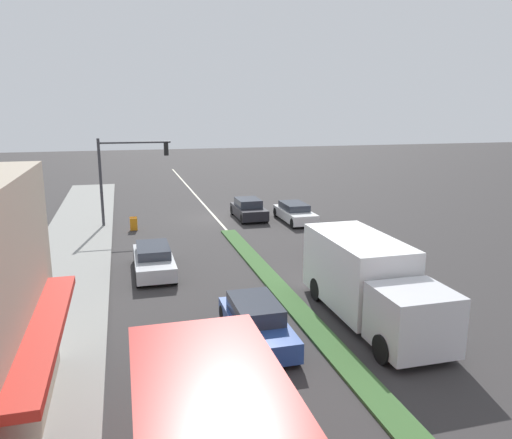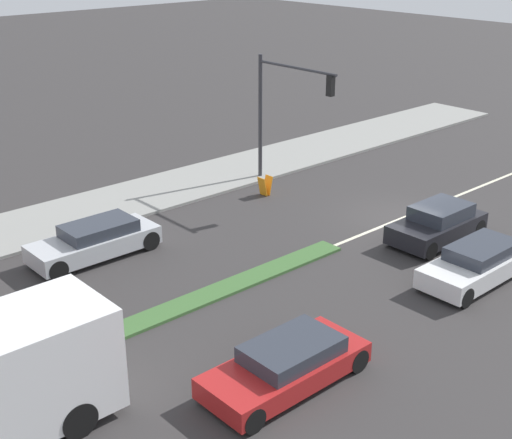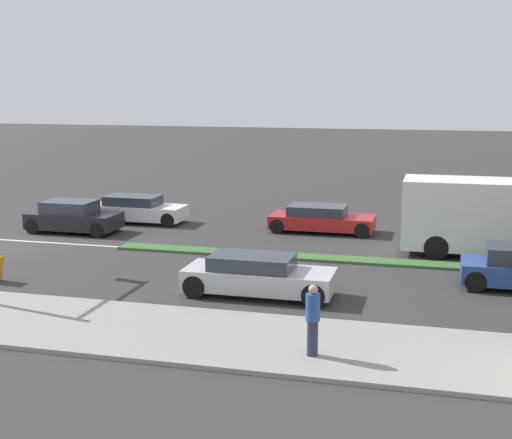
{
  "view_description": "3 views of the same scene",
  "coord_description": "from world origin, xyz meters",
  "px_view_note": "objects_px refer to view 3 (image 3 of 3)",
  "views": [
    {
      "loc": [
        6.19,
        33.75,
        7.56
      ],
      "look_at": [
        -0.47,
        9.06,
        1.84
      ],
      "focal_mm": 35.0,
      "sensor_mm": 36.0,
      "label": 1
    },
    {
      "loc": [
        -15.89,
        21.92,
        10.8
      ],
      "look_at": [
        -0.31,
        8.01,
        2.27
      ],
      "focal_mm": 50.0,
      "sensor_mm": 36.0,
      "label": 2
    },
    {
      "loc": [
        25.38,
        16.16,
        6.36
      ],
      "look_at": [
        0.37,
        9.6,
        1.46
      ],
      "focal_mm": 50.0,
      "sensor_mm": 36.0,
      "label": 3
    }
  ],
  "objects_px": {
    "sedan_dark": "(73,217)",
    "sedan_silver": "(258,276)",
    "van_white": "(137,209)",
    "hatchback_red": "(321,219)",
    "pedestrian": "(313,318)",
    "delivery_truck": "(497,218)"
  },
  "relations": [
    {
      "from": "delivery_truck",
      "to": "hatchback_red",
      "type": "bearing_deg",
      "value": -111.51
    },
    {
      "from": "hatchback_red",
      "to": "sedan_dark",
      "type": "xyz_separation_m",
      "value": [
        2.8,
        -10.5,
        0.09
      ]
    },
    {
      "from": "sedan_silver",
      "to": "van_white",
      "type": "xyz_separation_m",
      "value": [
        -10.0,
        -8.48,
        -0.01
      ]
    },
    {
      "from": "sedan_silver",
      "to": "van_white",
      "type": "distance_m",
      "value": 13.11
    },
    {
      "from": "hatchback_red",
      "to": "van_white",
      "type": "distance_m",
      "value": 8.75
    },
    {
      "from": "sedan_dark",
      "to": "sedan_silver",
      "type": "relative_size",
      "value": 0.87
    },
    {
      "from": "pedestrian",
      "to": "sedan_dark",
      "type": "xyz_separation_m",
      "value": [
        -11.95,
        -12.78,
        -0.36
      ]
    },
    {
      "from": "hatchback_red",
      "to": "sedan_silver",
      "type": "relative_size",
      "value": 0.99
    },
    {
      "from": "sedan_silver",
      "to": "van_white",
      "type": "relative_size",
      "value": 1.01
    },
    {
      "from": "sedan_dark",
      "to": "van_white",
      "type": "bearing_deg",
      "value": 148.07
    },
    {
      "from": "delivery_truck",
      "to": "hatchback_red",
      "type": "distance_m",
      "value": 7.69
    },
    {
      "from": "hatchback_red",
      "to": "sedan_silver",
      "type": "bearing_deg",
      "value": -1.57
    },
    {
      "from": "sedan_dark",
      "to": "van_white",
      "type": "distance_m",
      "value": 3.3
    },
    {
      "from": "van_white",
      "to": "sedan_silver",
      "type": "bearing_deg",
      "value": 40.28
    },
    {
      "from": "pedestrian",
      "to": "sedan_dark",
      "type": "height_order",
      "value": "pedestrian"
    },
    {
      "from": "sedan_dark",
      "to": "sedan_silver",
      "type": "bearing_deg",
      "value": 54.84
    },
    {
      "from": "delivery_truck",
      "to": "hatchback_red",
      "type": "height_order",
      "value": "delivery_truck"
    },
    {
      "from": "sedan_dark",
      "to": "sedan_silver",
      "type": "xyz_separation_m",
      "value": [
        7.2,
        10.22,
        -0.04
      ]
    },
    {
      "from": "sedan_silver",
      "to": "hatchback_red",
      "type": "bearing_deg",
      "value": 178.43
    },
    {
      "from": "sedan_silver",
      "to": "sedan_dark",
      "type": "bearing_deg",
      "value": -125.16
    },
    {
      "from": "sedan_dark",
      "to": "van_white",
      "type": "xyz_separation_m",
      "value": [
        -2.8,
        1.75,
        -0.05
      ]
    },
    {
      "from": "pedestrian",
      "to": "van_white",
      "type": "relative_size",
      "value": 0.38
    }
  ]
}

